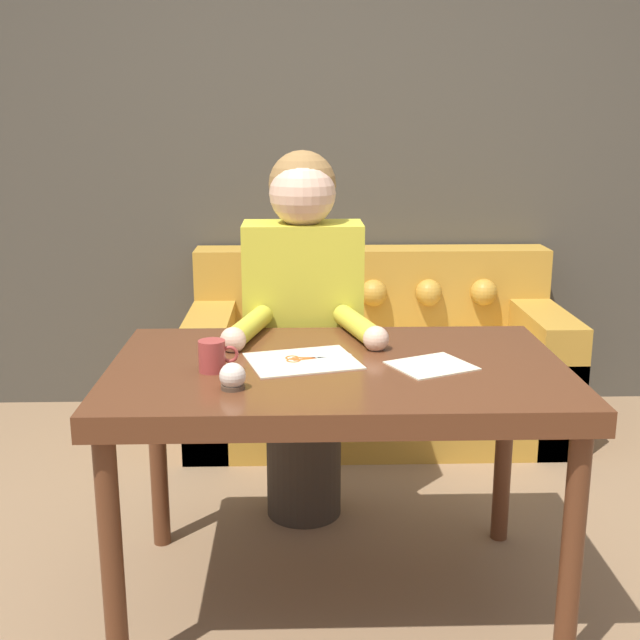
{
  "coord_description": "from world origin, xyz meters",
  "views": [
    {
      "loc": [
        -0.16,
        -2.12,
        1.47
      ],
      "look_at": [
        -0.09,
        0.23,
        0.87
      ],
      "focal_mm": 45.0,
      "sensor_mm": 36.0,
      "label": 1
    }
  ],
  "objects_px": {
    "dining_table": "(338,390)",
    "pin_cushion": "(233,377)",
    "couch": "(375,366)",
    "person": "(303,332)",
    "scissors": "(307,359)",
    "mug": "(213,356)"
  },
  "relations": [
    {
      "from": "pin_cushion",
      "to": "scissors",
      "type": "bearing_deg",
      "value": 52.32
    },
    {
      "from": "mug",
      "to": "pin_cushion",
      "type": "distance_m",
      "value": 0.17
    },
    {
      "from": "dining_table",
      "to": "couch",
      "type": "bearing_deg",
      "value": 80.0
    },
    {
      "from": "couch",
      "to": "scissors",
      "type": "bearing_deg",
      "value": -103.8
    },
    {
      "from": "person",
      "to": "pin_cushion",
      "type": "distance_m",
      "value": 0.8
    },
    {
      "from": "scissors",
      "to": "mug",
      "type": "height_order",
      "value": "mug"
    },
    {
      "from": "person",
      "to": "mug",
      "type": "xyz_separation_m",
      "value": [
        -0.26,
        -0.62,
        0.1
      ]
    },
    {
      "from": "dining_table",
      "to": "person",
      "type": "distance_m",
      "value": 0.57
    },
    {
      "from": "couch",
      "to": "pin_cushion",
      "type": "xyz_separation_m",
      "value": [
        -0.54,
        -1.66,
        0.5
      ]
    },
    {
      "from": "person",
      "to": "mug",
      "type": "height_order",
      "value": "person"
    },
    {
      "from": "couch",
      "to": "person",
      "type": "distance_m",
      "value": 1.04
    },
    {
      "from": "scissors",
      "to": "dining_table",
      "type": "bearing_deg",
      "value": -24.59
    },
    {
      "from": "person",
      "to": "scissors",
      "type": "bearing_deg",
      "value": -89.31
    },
    {
      "from": "dining_table",
      "to": "pin_cushion",
      "type": "xyz_separation_m",
      "value": [
        -0.29,
        -0.22,
        0.11
      ]
    },
    {
      "from": "couch",
      "to": "scissors",
      "type": "distance_m",
      "value": 1.52
    },
    {
      "from": "person",
      "to": "pin_cushion",
      "type": "height_order",
      "value": "person"
    },
    {
      "from": "scissors",
      "to": "mug",
      "type": "relative_size",
      "value": 1.81
    },
    {
      "from": "scissors",
      "to": "couch",
      "type": "bearing_deg",
      "value": 76.2
    },
    {
      "from": "mug",
      "to": "pin_cushion",
      "type": "height_order",
      "value": "mug"
    },
    {
      "from": "dining_table",
      "to": "mug",
      "type": "relative_size",
      "value": 11.72
    },
    {
      "from": "couch",
      "to": "mug",
      "type": "distance_m",
      "value": 1.7
    },
    {
      "from": "person",
      "to": "scissors",
      "type": "relative_size",
      "value": 6.64
    }
  ]
}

